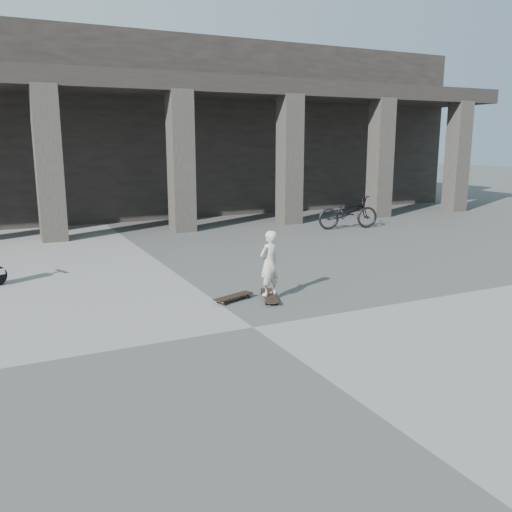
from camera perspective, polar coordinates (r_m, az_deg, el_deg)
name	(u,v)px	position (r m, az deg, el deg)	size (l,w,h in m)	color
ground	(253,327)	(7.75, -0.31, -7.52)	(90.00, 90.00, 0.00)	#484845
colonnade	(85,128)	(20.60, -17.55, 12.70)	(28.00, 8.82, 6.00)	black
longboard	(269,296)	(9.03, 1.39, -4.21)	(0.47, 0.87, 0.08)	black
skateboard_spare	(234,297)	(8.97, -2.38, -4.33)	(0.77, 0.44, 0.09)	black
child	(269,263)	(8.89, 1.41, -0.76)	(0.39, 0.26, 1.08)	#B8B6A6
bicycle	(348,212)	(16.53, 9.67, 4.57)	(0.66, 1.90, 1.00)	black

